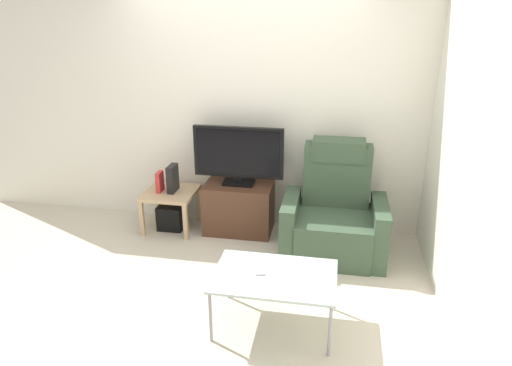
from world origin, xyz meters
TOP-DOWN VIEW (x-y plane):
  - ground_plane at (0.00, 0.00)m, footprint 6.40×6.40m
  - wall_back at (0.00, 1.13)m, footprint 6.40×0.06m
  - wall_side at (1.88, 0.00)m, footprint 0.06×4.48m
  - tv_stand at (-0.03, 0.85)m, footprint 0.71×0.44m
  - television at (-0.03, 0.87)m, footprint 0.93×0.20m
  - recliner_armchair at (0.98, 0.59)m, footprint 0.98×0.78m
  - side_table at (-0.77, 0.79)m, footprint 0.54×0.54m
  - subwoofer_box at (-0.77, 0.79)m, footprint 0.27×0.27m
  - book_upright at (-0.87, 0.77)m, footprint 0.05×0.14m
  - game_console at (-0.73, 0.80)m, footprint 0.07×0.20m
  - coffee_table at (0.57, -0.64)m, footprint 0.90×0.60m
  - cell_phone at (0.44, -0.59)m, footprint 0.11×0.16m

SIDE VIEW (x-z plane):
  - ground_plane at x=0.00m, z-range 0.00..0.00m
  - subwoofer_box at x=-0.77m, z-range 0.00..0.27m
  - tv_stand at x=-0.03m, z-range 0.00..0.53m
  - side_table at x=-0.77m, z-range 0.15..0.58m
  - recliner_armchair at x=0.98m, z-range -0.17..0.91m
  - coffee_table at x=0.57m, z-range 0.19..0.62m
  - cell_phone at x=0.44m, z-range 0.43..0.44m
  - book_upright at x=-0.87m, z-range 0.43..0.64m
  - game_console at x=-0.73m, z-range 0.43..0.72m
  - television at x=-0.03m, z-range 0.55..1.16m
  - wall_back at x=0.00m, z-range 0.00..2.60m
  - wall_side at x=1.88m, z-range 0.00..2.60m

